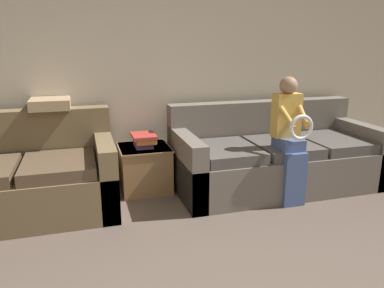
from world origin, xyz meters
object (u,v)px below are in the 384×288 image
(couch_side, at_px, (23,180))
(book_stack, at_px, (144,140))
(couch_main, at_px, (274,158))
(side_shelf, at_px, (145,168))
(child_left_seated, at_px, (290,135))
(throw_pillow, at_px, (50,104))

(couch_side, xyz_separation_m, book_stack, (1.17, 0.24, 0.24))
(couch_side, bearing_deg, couch_main, -0.63)
(couch_main, distance_m, side_shelf, 1.43)
(book_stack, bearing_deg, child_left_seated, -27.74)
(side_shelf, xyz_separation_m, throw_pillow, (-0.89, 0.09, 0.72))
(couch_side, height_order, side_shelf, couch_side)
(couch_main, height_order, child_left_seated, child_left_seated)
(side_shelf, height_order, book_stack, book_stack)
(book_stack, bearing_deg, throw_pillow, 174.11)
(side_shelf, bearing_deg, couch_side, -168.43)
(couch_side, relative_size, side_shelf, 3.08)
(couch_main, xyz_separation_m, couch_side, (-2.57, 0.03, 0.00))
(couch_side, xyz_separation_m, side_shelf, (1.17, 0.24, -0.07))
(couch_side, distance_m, book_stack, 1.22)
(side_shelf, bearing_deg, throw_pillow, 174.02)
(couch_main, relative_size, child_left_seated, 1.79)
(side_shelf, xyz_separation_m, book_stack, (0.00, 0.00, 0.31))
(child_left_seated, bearing_deg, side_shelf, 152.33)
(couch_main, bearing_deg, throw_pillow, 171.05)
(side_shelf, height_order, throw_pillow, throw_pillow)
(child_left_seated, distance_m, book_stack, 1.49)
(couch_main, xyz_separation_m, child_left_seated, (-0.08, -0.42, 0.37))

